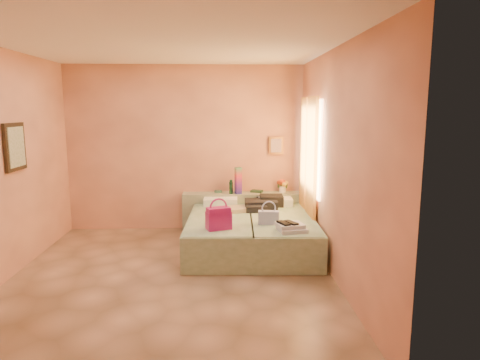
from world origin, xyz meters
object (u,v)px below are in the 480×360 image
object	(u,v)px
green_book	(257,191)
water_bottle	(231,187)
blue_handbag	(269,218)
flower_vase	(283,185)
headboard_ledge	(243,211)
bed_right	(281,234)
bed_left	(221,233)
magenta_handbag	(219,218)
towel_stack	(292,228)

from	to	relation	value
green_book	water_bottle	bearing A→B (deg)	-144.73
blue_handbag	flower_vase	bearing A→B (deg)	81.85
green_book	blue_handbag	xyz separation A→B (m)	(0.05, -1.51, -0.07)
headboard_ledge	bed_right	size ratio (longest dim) A/B	1.02
bed_right	green_book	bearing A→B (deg)	105.41
bed_left	green_book	bearing A→B (deg)	62.49
bed_right	water_bottle	distance (m)	1.36
blue_handbag	water_bottle	bearing A→B (deg)	116.25
bed_left	magenta_handbag	bearing A→B (deg)	-89.97
bed_right	green_book	world-z (taller)	green_book
headboard_ledge	towel_stack	bearing A→B (deg)	-72.97
bed_right	magenta_handbag	world-z (taller)	magenta_handbag
magenta_handbag	bed_right	bearing A→B (deg)	13.69
bed_left	magenta_handbag	distance (m)	0.75
bed_left	magenta_handbag	size ratio (longest dim) A/B	6.29
flower_vase	magenta_handbag	size ratio (longest dim) A/B	0.84
water_bottle	blue_handbag	size ratio (longest dim) A/B	0.80
water_bottle	towel_stack	bearing A→B (deg)	-66.64
headboard_ledge	flower_vase	bearing A→B (deg)	2.09
bed_right	blue_handbag	size ratio (longest dim) A/B	7.02
headboard_ledge	blue_handbag	distance (m)	1.51
magenta_handbag	blue_handbag	distance (m)	0.73
bed_left	towel_stack	size ratio (longest dim) A/B	5.71
headboard_ledge	bed_left	xyz separation A→B (m)	(-0.38, -1.05, -0.08)
water_bottle	bed_left	bearing A→B (deg)	-100.01
bed_right	flower_vase	bearing A→B (deg)	83.49
magenta_handbag	headboard_ledge	bearing A→B (deg)	57.67
blue_handbag	towel_stack	bearing A→B (deg)	-47.44
headboard_ledge	bed_left	bearing A→B (deg)	-109.65
water_bottle	towel_stack	world-z (taller)	water_bottle
headboard_ledge	bed_left	world-z (taller)	headboard_ledge
headboard_ledge	magenta_handbag	distance (m)	1.76
bed_left	blue_handbag	distance (m)	0.85
bed_right	towel_stack	distance (m)	0.79
bed_left	blue_handbag	xyz separation A→B (m)	(0.67, -0.41, 0.34)
bed_left	flower_vase	xyz separation A→B (m)	(1.06, 1.07, 0.53)
green_book	blue_handbag	distance (m)	1.52
bed_right	towel_stack	size ratio (longest dim) A/B	5.71
magenta_handbag	blue_handbag	bearing A→B (deg)	-0.75
bed_right	magenta_handbag	xyz separation A→B (m)	(-0.92, -0.59, 0.40)
headboard_ledge	water_bottle	world-z (taller)	water_bottle
bed_right	magenta_handbag	bearing A→B (deg)	-145.44
bed_left	bed_right	xyz separation A→B (m)	(0.90, -0.04, 0.00)
bed_right	blue_handbag	world-z (taller)	blue_handbag
water_bottle	flower_vase	world-z (taller)	flower_vase
bed_left	flower_vase	size ratio (longest dim) A/B	7.45
flower_vase	blue_handbag	size ratio (longest dim) A/B	0.94
headboard_ledge	bed_right	xyz separation A→B (m)	(0.52, -1.09, -0.08)
headboard_ledge	towel_stack	world-z (taller)	headboard_ledge
bed_right	flower_vase	size ratio (longest dim) A/B	7.45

